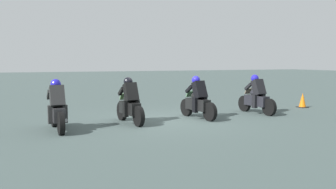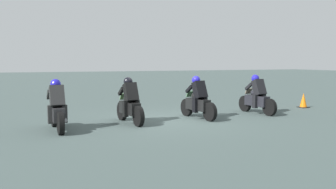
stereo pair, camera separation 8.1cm
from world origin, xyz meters
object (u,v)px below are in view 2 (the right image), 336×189
(rider_lane_a, at_px, (257,98))
(rider_lane_d, at_px, (57,109))
(rider_lane_b, at_px, (198,101))
(traffic_cone, at_px, (303,101))
(rider_lane_c, at_px, (130,104))

(rider_lane_a, xyz_separation_m, rider_lane_d, (-0.57, 7.53, 0.00))
(rider_lane_b, bearing_deg, traffic_cone, -88.78)
(rider_lane_b, height_order, rider_lane_d, same)
(rider_lane_a, xyz_separation_m, rider_lane_b, (-0.19, 2.68, 0.00))
(rider_lane_a, height_order, rider_lane_d, same)
(rider_lane_a, height_order, traffic_cone, rider_lane_a)
(rider_lane_a, distance_m, rider_lane_b, 2.68)
(rider_lane_a, relative_size, traffic_cone, 3.19)
(rider_lane_b, xyz_separation_m, rider_lane_d, (-0.39, 4.85, 0.00))
(rider_lane_a, distance_m, rider_lane_d, 7.55)
(rider_lane_c, bearing_deg, rider_lane_b, -95.63)
(rider_lane_d, height_order, traffic_cone, rider_lane_d)
(rider_lane_a, relative_size, rider_lane_d, 1.00)
(rider_lane_d, bearing_deg, rider_lane_c, -81.80)
(traffic_cone, bearing_deg, rider_lane_b, 98.97)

